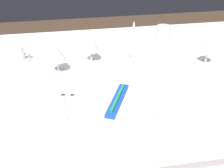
{
  "coord_description": "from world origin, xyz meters",
  "views": [
    {
      "loc": [
        -0.18,
        -1.05,
        1.34
      ],
      "look_at": [
        -0.02,
        -0.13,
        0.76
      ],
      "focal_mm": 43.78,
      "sensor_mm": 36.0,
      "label": 1
    }
  ],
  "objects_px": {
    "wine_glass_left": "(57,54)",
    "toothbrush_package": "(117,100)",
    "wine_glass_centre": "(208,47)",
    "napkin_folded": "(133,35)",
    "coffee_cup_right": "(123,53)",
    "spoon_soup": "(164,93)",
    "drink_tumbler": "(163,39)",
    "wine_glass_right": "(91,43)",
    "dinner_plate": "(117,104)",
    "coffee_cup_left": "(15,53)",
    "fork_outer": "(73,105)",
    "dinner_knife": "(158,98)",
    "fork_inner": "(64,105)"
  },
  "relations": [
    {
      "from": "wine_glass_left",
      "to": "toothbrush_package",
      "type": "bearing_deg",
      "value": -53.24
    },
    {
      "from": "wine_glass_centre",
      "to": "napkin_folded",
      "type": "height_order",
      "value": "napkin_folded"
    },
    {
      "from": "coffee_cup_right",
      "to": "napkin_folded",
      "type": "height_order",
      "value": "napkin_folded"
    },
    {
      "from": "toothbrush_package",
      "to": "spoon_soup",
      "type": "relative_size",
      "value": 0.97
    },
    {
      "from": "toothbrush_package",
      "to": "coffee_cup_right",
      "type": "relative_size",
      "value": 2.14
    },
    {
      "from": "wine_glass_left",
      "to": "drink_tumbler",
      "type": "xyz_separation_m",
      "value": [
        0.54,
        0.18,
        -0.04
      ]
    },
    {
      "from": "wine_glass_centre",
      "to": "napkin_folded",
      "type": "bearing_deg",
      "value": 142.23
    },
    {
      "from": "drink_tumbler",
      "to": "napkin_folded",
      "type": "distance_m",
      "value": 0.16
    },
    {
      "from": "coffee_cup_right",
      "to": "wine_glass_right",
      "type": "bearing_deg",
      "value": 179.49
    },
    {
      "from": "spoon_soup",
      "to": "toothbrush_package",
      "type": "bearing_deg",
      "value": -165.67
    },
    {
      "from": "spoon_soup",
      "to": "coffee_cup_right",
      "type": "xyz_separation_m",
      "value": [
        -0.1,
        0.31,
        0.04
      ]
    },
    {
      "from": "dinner_plate",
      "to": "wine_glass_left",
      "type": "height_order",
      "value": "wine_glass_left"
    },
    {
      "from": "dinner_plate",
      "to": "coffee_cup_left",
      "type": "xyz_separation_m",
      "value": [
        -0.41,
        0.43,
        0.03
      ]
    },
    {
      "from": "coffee_cup_left",
      "to": "coffee_cup_right",
      "type": "distance_m",
      "value": 0.51
    },
    {
      "from": "wine_glass_left",
      "to": "wine_glass_right",
      "type": "relative_size",
      "value": 0.94
    },
    {
      "from": "coffee_cup_left",
      "to": "wine_glass_right",
      "type": "height_order",
      "value": "wine_glass_right"
    },
    {
      "from": "dinner_plate",
      "to": "coffee_cup_left",
      "type": "distance_m",
      "value": 0.6
    },
    {
      "from": "wine_glass_centre",
      "to": "drink_tumbler",
      "type": "xyz_separation_m",
      "value": [
        -0.14,
        0.21,
        -0.04
      ]
    },
    {
      "from": "wine_glass_centre",
      "to": "toothbrush_package",
      "type": "bearing_deg",
      "value": -151.4
    },
    {
      "from": "spoon_soup",
      "to": "wine_glass_centre",
      "type": "height_order",
      "value": "wine_glass_centre"
    },
    {
      "from": "napkin_folded",
      "to": "wine_glass_centre",
      "type": "bearing_deg",
      "value": -37.77
    },
    {
      "from": "toothbrush_package",
      "to": "fork_outer",
      "type": "relative_size",
      "value": 0.94
    },
    {
      "from": "dinner_knife",
      "to": "spoon_soup",
      "type": "distance_m",
      "value": 0.05
    },
    {
      "from": "fork_inner",
      "to": "napkin_folded",
      "type": "distance_m",
      "value": 0.59
    },
    {
      "from": "dinner_knife",
      "to": "wine_glass_left",
      "type": "distance_m",
      "value": 0.47
    },
    {
      "from": "napkin_folded",
      "to": "coffee_cup_left",
      "type": "bearing_deg",
      "value": -174.85
    },
    {
      "from": "fork_outer",
      "to": "drink_tumbler",
      "type": "bearing_deg",
      "value": 41.92
    },
    {
      "from": "fork_outer",
      "to": "dinner_knife",
      "type": "relative_size",
      "value": 0.92
    },
    {
      "from": "spoon_soup",
      "to": "napkin_folded",
      "type": "xyz_separation_m",
      "value": [
        -0.02,
        0.44,
        0.07
      ]
    },
    {
      "from": "napkin_folded",
      "to": "wine_glass_right",
      "type": "bearing_deg",
      "value": -151.43
    },
    {
      "from": "fork_outer",
      "to": "napkin_folded",
      "type": "distance_m",
      "value": 0.57
    },
    {
      "from": "fork_inner",
      "to": "spoon_soup",
      "type": "distance_m",
      "value": 0.39
    },
    {
      "from": "dinner_plate",
      "to": "wine_glass_left",
      "type": "relative_size",
      "value": 1.98
    },
    {
      "from": "spoon_soup",
      "to": "coffee_cup_left",
      "type": "relative_size",
      "value": 2.01
    },
    {
      "from": "wine_glass_left",
      "to": "coffee_cup_right",
      "type": "bearing_deg",
      "value": 13.32
    },
    {
      "from": "fork_inner",
      "to": "wine_glass_right",
      "type": "xyz_separation_m",
      "value": [
        0.14,
        0.32,
        0.1
      ]
    },
    {
      "from": "drink_tumbler",
      "to": "spoon_soup",
      "type": "bearing_deg",
      "value": -107.53
    },
    {
      "from": "toothbrush_package",
      "to": "napkin_folded",
      "type": "bearing_deg",
      "value": 70.33
    },
    {
      "from": "wine_glass_centre",
      "to": "napkin_folded",
      "type": "distance_m",
      "value": 0.37
    },
    {
      "from": "dinner_knife",
      "to": "wine_glass_left",
      "type": "xyz_separation_m",
      "value": [
        -0.38,
        0.27,
        0.09
      ]
    },
    {
      "from": "dinner_plate",
      "to": "wine_glass_right",
      "type": "height_order",
      "value": "wine_glass_right"
    },
    {
      "from": "spoon_soup",
      "to": "drink_tumbler",
      "type": "distance_m",
      "value": 0.44
    },
    {
      "from": "dinner_plate",
      "to": "fork_inner",
      "type": "xyz_separation_m",
      "value": [
        -0.19,
        0.04,
        -0.01
      ]
    },
    {
      "from": "coffee_cup_left",
      "to": "napkin_folded",
      "type": "xyz_separation_m",
      "value": [
        0.59,
        0.05,
        0.03
      ]
    },
    {
      "from": "toothbrush_package",
      "to": "spoon_soup",
      "type": "distance_m",
      "value": 0.2
    },
    {
      "from": "coffee_cup_right",
      "to": "dinner_plate",
      "type": "bearing_deg",
      "value": -104.58
    },
    {
      "from": "dinner_knife",
      "to": "wine_glass_right",
      "type": "relative_size",
      "value": 1.61
    },
    {
      "from": "drink_tumbler",
      "to": "coffee_cup_left",
      "type": "bearing_deg",
      "value": -177.37
    },
    {
      "from": "fork_outer",
      "to": "wine_glass_centre",
      "type": "relative_size",
      "value": 1.72
    },
    {
      "from": "fork_outer",
      "to": "coffee_cup_left",
      "type": "bearing_deg",
      "value": 121.7
    }
  ]
}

